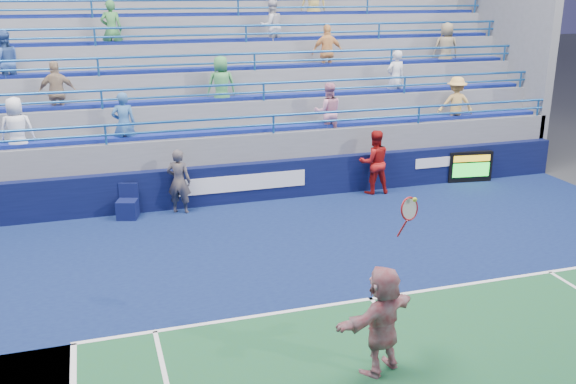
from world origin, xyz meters
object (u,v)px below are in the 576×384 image
object	(u,v)px
tennis_player	(382,320)
line_judge	(179,181)
serve_speed_board	(470,167)
judge_chair	(128,208)
ball_girl	(374,162)

from	to	relation	value
tennis_player	line_judge	bearing A→B (deg)	102.93
serve_speed_board	judge_chair	size ratio (longest dim) A/B	1.56
serve_speed_board	ball_girl	size ratio (longest dim) A/B	0.75
ball_girl	serve_speed_board	bearing A→B (deg)	-171.79
tennis_player	ball_girl	world-z (taller)	tennis_player
judge_chair	ball_girl	xyz separation A→B (m)	(6.98, 0.06, 0.65)
tennis_player	line_judge	world-z (taller)	tennis_player
serve_speed_board	tennis_player	distance (m)	11.01
tennis_player	line_judge	distance (m)	8.54
line_judge	serve_speed_board	bearing A→B (deg)	-154.25
judge_chair	line_judge	distance (m)	1.48
ball_girl	tennis_player	bearing A→B (deg)	72.02
tennis_player	ball_girl	distance (m)	9.14
judge_chair	line_judge	bearing A→B (deg)	1.03
judge_chair	ball_girl	distance (m)	7.01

